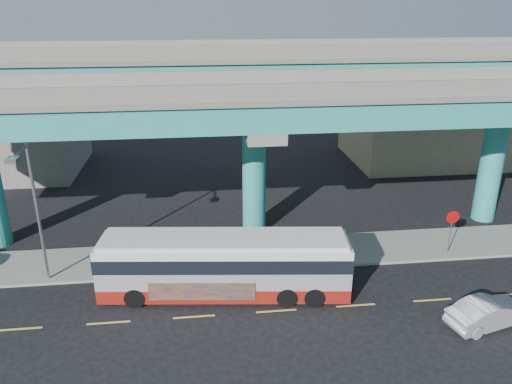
{
  "coord_description": "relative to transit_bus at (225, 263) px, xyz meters",
  "views": [
    {
      "loc": [
        -3.46,
        -20.69,
        14.15
      ],
      "look_at": [
        -0.48,
        4.0,
        4.62
      ],
      "focal_mm": 35.0,
      "sensor_mm": 36.0,
      "label": 1
    }
  ],
  "objects": [
    {
      "name": "street_lamp",
      "position": [
        -9.43,
        1.86,
        3.32
      ],
      "size": [
        0.5,
        2.48,
        7.58
      ],
      "color": "gray",
      "rests_on": "sidewalk"
    },
    {
      "name": "building_concrete",
      "position": [
        -17.64,
        22.42,
        2.73
      ],
      "size": [
        12.0,
        10.0,
        9.0
      ],
      "primitive_type": "cube",
      "color": "gray",
      "rests_on": "ground"
    },
    {
      "name": "stop_sign",
      "position": [
        13.39,
        2.59,
        0.36
      ],
      "size": [
        0.82,
        0.08,
        2.72
      ],
      "rotation": [
        0.0,
        0.0,
        -0.38
      ],
      "color": "gray",
      "rests_on": "sidewalk"
    },
    {
      "name": "ground",
      "position": [
        2.36,
        -1.58,
        -1.77
      ],
      "size": [
        120.0,
        120.0,
        0.0
      ],
      "primitive_type": "plane",
      "color": "black",
      "rests_on": "ground"
    },
    {
      "name": "sidewalk",
      "position": [
        2.36,
        3.92,
        -1.69
      ],
      "size": [
        70.0,
        4.0,
        0.15
      ],
      "primitive_type": "cube",
      "color": "gray",
      "rests_on": "ground"
    },
    {
      "name": "sedan",
      "position": [
        11.96,
        -4.16,
        -1.09
      ],
      "size": [
        3.5,
        4.84,
        1.36
      ],
      "primitive_type": "imported",
      "rotation": [
        0.0,
        0.0,
        1.83
      ],
      "color": "#A8A8AC",
      "rests_on": "ground"
    },
    {
      "name": "lane_markings",
      "position": [
        2.36,
        -1.88,
        -1.76
      ],
      "size": [
        58.0,
        0.12,
        0.01
      ],
      "color": "#D8C64C",
      "rests_on": "ground"
    },
    {
      "name": "viaduct",
      "position": [
        2.36,
        7.52,
        7.37
      ],
      "size": [
        52.0,
        12.4,
        11.7
      ],
      "color": "teal",
      "rests_on": "ground"
    },
    {
      "name": "building_beige",
      "position": [
        20.36,
        21.4,
        1.74
      ],
      "size": [
        14.0,
        10.23,
        7.0
      ],
      "color": "tan",
      "rests_on": "ground"
    },
    {
      "name": "transit_bus",
      "position": [
        0.0,
        0.0,
        0.0
      ],
      "size": [
        12.79,
        4.13,
        3.23
      ],
      "rotation": [
        0.0,
        0.0,
        -0.12
      ],
      "color": "maroon",
      "rests_on": "ground"
    }
  ]
}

